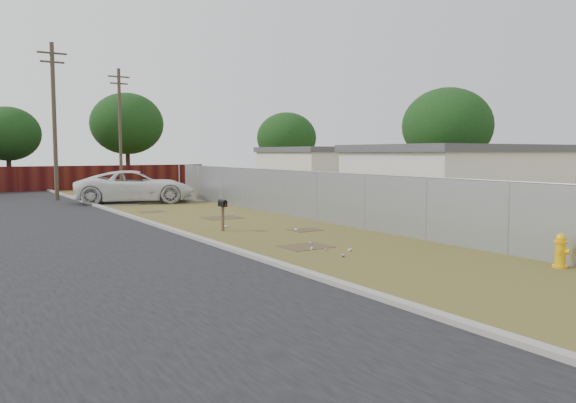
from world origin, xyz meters
TOP-DOWN VIEW (x-y plane):
  - ground at (0.00, 0.00)m, footprint 120.00×120.00m
  - street at (-6.76, 8.05)m, footprint 15.10×60.00m
  - chainlink_fence at (3.12, 1.03)m, footprint 0.10×27.06m
  - privacy_fence at (-6.00, 25.00)m, footprint 30.00×0.12m
  - utility_poles at (-3.67, 20.67)m, footprint 12.60×8.24m
  - houses at (9.70, 3.13)m, footprint 9.30×17.24m
  - horizon_trees at (0.84, 23.56)m, footprint 33.32×31.94m
  - fire_hydrant at (2.70, -10.77)m, footprint 0.44×0.44m
  - mailbox at (-1.41, -0.64)m, footprint 0.17×0.48m
  - pickup_truck at (-0.56, 12.23)m, footprint 7.01×4.74m
  - scattered_litter at (-0.23, -3.35)m, footprint 2.41×11.06m

SIDE VIEW (x-z plane):
  - ground at x=0.00m, z-range 0.00..0.00m
  - street at x=-6.76m, z-range -0.04..0.08m
  - scattered_litter at x=-0.23m, z-range 0.01..0.08m
  - fire_hydrant at x=2.70m, z-range -0.03..0.84m
  - chainlink_fence at x=3.12m, z-range -0.21..1.81m
  - mailbox at x=-1.41m, z-range 0.33..1.45m
  - pickup_truck at x=-0.56m, z-range 0.00..1.78m
  - privacy_fence at x=-6.00m, z-range 0.00..1.80m
  - houses at x=9.70m, z-range 0.01..3.11m
  - horizon_trees at x=0.84m, z-range 0.74..8.52m
  - utility_poles at x=-3.67m, z-range 0.19..9.19m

